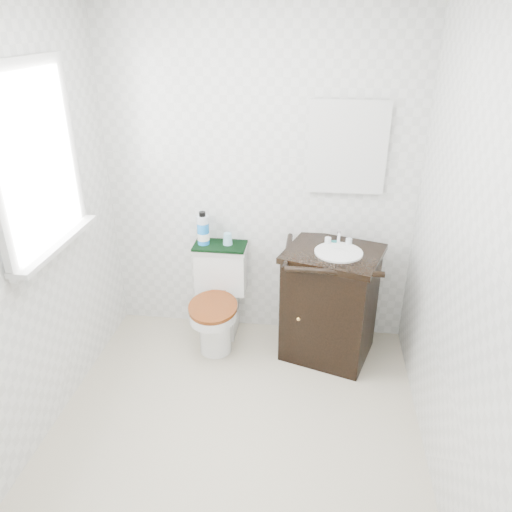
% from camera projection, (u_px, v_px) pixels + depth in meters
% --- Properties ---
extents(floor, '(2.40, 2.40, 0.00)m').
position_uv_depth(floor, '(233.00, 437.00, 2.94)').
color(floor, beige).
rests_on(floor, ground).
extents(wall_back, '(2.40, 0.00, 2.40)m').
position_uv_depth(wall_back, '(258.00, 180.00, 3.49)').
color(wall_back, silver).
rests_on(wall_back, ground).
extents(wall_front, '(2.40, 0.00, 2.40)m').
position_uv_depth(wall_front, '(150.00, 442.00, 1.34)').
color(wall_front, silver).
rests_on(wall_front, ground).
extents(wall_left, '(0.00, 2.40, 2.40)m').
position_uv_depth(wall_left, '(16.00, 241.00, 2.54)').
color(wall_left, silver).
rests_on(wall_left, ground).
extents(wall_right, '(0.00, 2.40, 2.40)m').
position_uv_depth(wall_right, '(464.00, 266.00, 2.29)').
color(wall_right, silver).
rests_on(wall_right, ground).
extents(window, '(0.02, 0.70, 0.90)m').
position_uv_depth(window, '(34.00, 161.00, 2.61)').
color(window, white).
rests_on(window, wall_left).
extents(mirror, '(0.50, 0.02, 0.60)m').
position_uv_depth(mirror, '(347.00, 148.00, 3.29)').
color(mirror, silver).
rests_on(mirror, wall_back).
extents(toilet, '(0.39, 0.62, 0.72)m').
position_uv_depth(toilet, '(219.00, 302.00, 3.70)').
color(toilet, white).
rests_on(toilet, floor).
extents(vanity, '(0.75, 0.69, 0.92)m').
position_uv_depth(vanity, '(330.00, 301.00, 3.49)').
color(vanity, black).
rests_on(vanity, floor).
extents(trash_bin, '(0.19, 0.16, 0.26)m').
position_uv_depth(trash_bin, '(315.00, 321.00, 3.81)').
color(trash_bin, white).
rests_on(trash_bin, floor).
extents(towel, '(0.38, 0.22, 0.02)m').
position_uv_depth(towel, '(220.00, 246.00, 3.62)').
color(towel, black).
rests_on(towel, toilet).
extents(mouthwash_bottle, '(0.09, 0.09, 0.25)m').
position_uv_depth(mouthwash_bottle, '(203.00, 229.00, 3.59)').
color(mouthwash_bottle, blue).
rests_on(mouthwash_bottle, towel).
extents(cup, '(0.07, 0.07, 0.09)m').
position_uv_depth(cup, '(228.00, 239.00, 3.61)').
color(cup, '#82BDD5').
rests_on(cup, towel).
extents(soap_bar, '(0.08, 0.05, 0.02)m').
position_uv_depth(soap_bar, '(335.00, 242.00, 3.43)').
color(soap_bar, '#187371').
rests_on(soap_bar, vanity).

